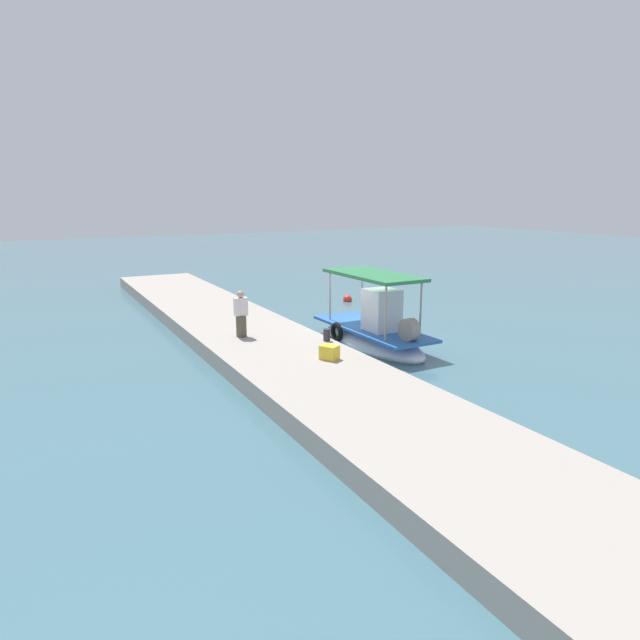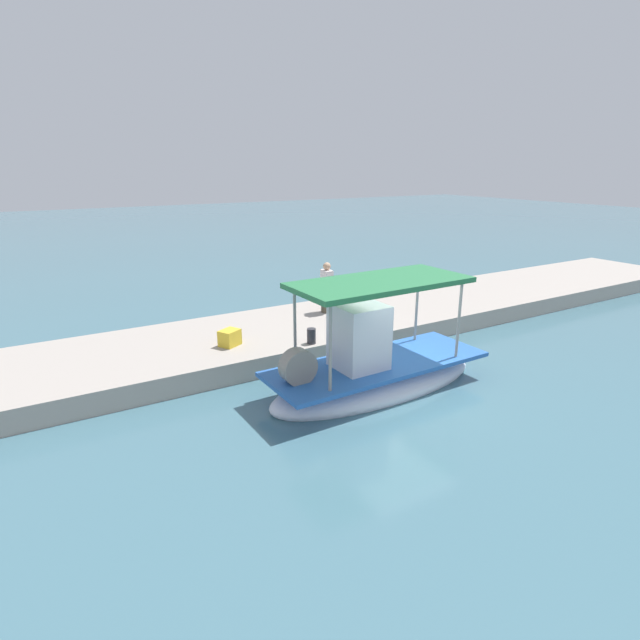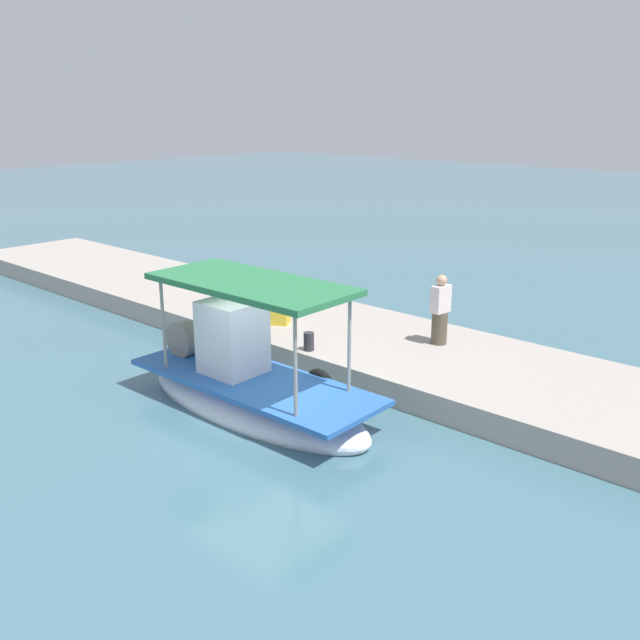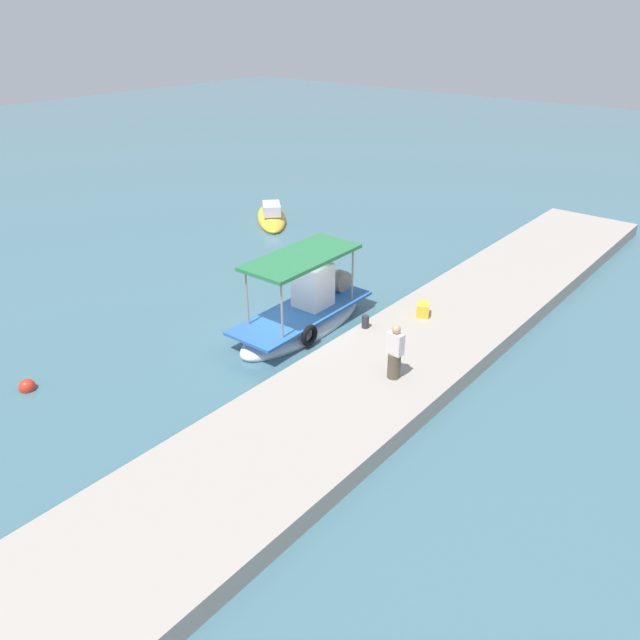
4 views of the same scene
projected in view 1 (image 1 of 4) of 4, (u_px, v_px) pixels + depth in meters
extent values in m
plane|color=#436C7B|center=(367.00, 342.00, 21.22)|extent=(120.00, 120.00, 0.00)
cube|color=#A89D94|center=(267.00, 348.00, 19.26)|extent=(36.00, 4.16, 0.57)
ellipsoid|color=white|center=(372.00, 342.00, 20.72)|extent=(5.78, 2.05, 0.94)
cube|color=#2C63B6|center=(372.00, 328.00, 20.61)|extent=(5.55, 2.04, 0.10)
cube|color=silver|center=(382.00, 311.00, 19.95)|extent=(1.12, 1.09, 1.60)
cylinder|color=gray|center=(421.00, 310.00, 19.18)|extent=(0.07, 0.07, 1.98)
cylinder|color=gray|center=(386.00, 315.00, 18.48)|extent=(0.07, 0.07, 1.98)
cylinder|color=gray|center=(362.00, 294.00, 22.32)|extent=(0.07, 0.07, 1.98)
cylinder|color=gray|center=(330.00, 297.00, 21.62)|extent=(0.07, 0.07, 1.98)
cube|color=#2C7B48|center=(373.00, 275.00, 20.17)|extent=(4.21, 1.95, 0.12)
torus|color=black|center=(337.00, 332.00, 20.91)|extent=(0.74, 0.19, 0.74)
cylinder|color=gray|center=(409.00, 330.00, 18.66)|extent=(0.81, 0.36, 0.80)
cylinder|color=brown|center=(241.00, 326.00, 19.62)|extent=(0.40, 0.40, 0.77)
cube|color=silver|center=(241.00, 307.00, 19.46)|extent=(0.31, 0.49, 0.63)
sphere|color=tan|center=(240.00, 294.00, 19.37)|extent=(0.25, 0.25, 0.25)
cylinder|color=#2D2D33|center=(327.00, 335.00, 19.08)|extent=(0.24, 0.24, 0.42)
cube|color=gold|center=(329.00, 352.00, 16.95)|extent=(0.65, 0.61, 0.43)
sphere|color=red|center=(347.00, 299.00, 29.24)|extent=(0.47, 0.47, 0.47)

